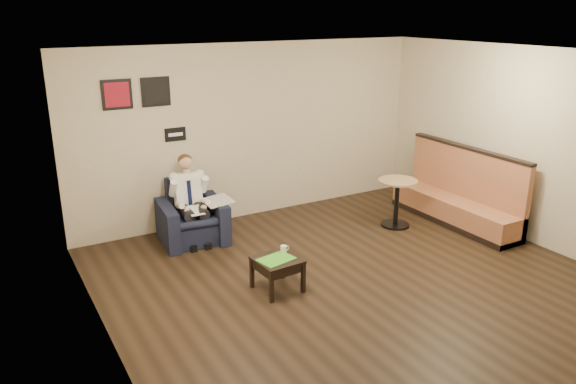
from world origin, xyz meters
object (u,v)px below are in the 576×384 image
banquette (456,187)px  seated_man (193,204)px  coffee_mug (284,249)px  side_table (277,274)px  smartphone (274,253)px  cafe_table (397,203)px  green_folder (276,259)px  armchair (192,212)px

banquette → seated_man: bearing=161.9°
banquette → coffee_mug: bearing=-172.3°
side_table → coffee_mug: coffee_mug is taller
smartphone → cafe_table: size_ratio=0.17×
green_folder → seated_man: bearing=99.9°
coffee_mug → banquette: (3.40, 0.46, 0.14)m
seated_man → coffee_mug: bearing=-67.9°
green_folder → coffee_mug: size_ratio=4.74×
side_table → smartphone: (0.04, 0.15, 0.21)m
armchair → coffee_mug: (0.50, -1.85, 0.02)m
side_table → green_folder: size_ratio=1.22×
green_folder → cafe_table: (2.68, 0.95, -0.04)m
armchair → banquette: bearing=-14.0°
seated_man → coffee_mug: seated_man is taller
smartphone → green_folder: bearing=-104.0°
smartphone → coffee_mug: bearing=-7.1°
armchair → side_table: 2.02m
coffee_mug → banquette: banquette is taller
seated_man → cafe_table: seated_man is taller
side_table → green_folder: bearing=-142.4°
armchair → side_table: armchair is taller
cafe_table → smartphone: bearing=-163.3°
side_table → smartphone: bearing=76.5°
seated_man → banquette: (3.91, -1.27, -0.00)m
smartphone → cafe_table: 2.73m
green_folder → coffee_mug: (0.19, 0.14, 0.04)m
seated_man → side_table: seated_man is taller
coffee_mug → seated_man: bearing=106.5°
armchair → cafe_table: armchair is taller
coffee_mug → cafe_table: cafe_table is taller
smartphone → banquette: 3.55m
seated_man → side_table: 1.93m
armchair → green_folder: size_ratio=2.19×
armchair → smartphone: size_ratio=7.04×
green_folder → banquette: size_ratio=0.18×
side_table → cafe_table: 2.82m
coffee_mug → cafe_table: (2.49, 0.81, -0.08)m
cafe_table → coffee_mug: bearing=-162.0°
seated_man → green_folder: (0.33, -1.88, -0.18)m
side_table → coffee_mug: (0.16, 0.12, 0.25)m
side_table → coffee_mug: size_ratio=5.79×
seated_man → armchair: bearing=90.0°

